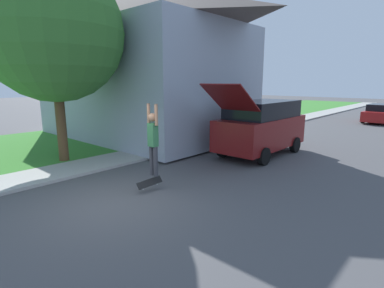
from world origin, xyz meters
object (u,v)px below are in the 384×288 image
suv_parked (261,126)px  car_down_street (380,114)px  skateboard (150,183)px  lawn_tree_near (53,32)px  skateboarder (153,139)px

suv_parked → car_down_street: 15.44m
skateboard → lawn_tree_near: bearing=-178.3°
lawn_tree_near → skateboard: lawn_tree_near is taller
lawn_tree_near → skateboard: size_ratio=9.11×
lawn_tree_near → skateboarder: size_ratio=3.55×
car_down_street → skateboard: (-1.79, -21.42, -0.42)m
suv_parked → skateboard: suv_parked is taller
suv_parked → car_down_street: suv_parked is taller
lawn_tree_near → skateboarder: (4.94, 0.32, -3.33)m
lawn_tree_near → suv_parked: 8.80m
car_down_street → suv_parked: bearing=-96.2°
car_down_street → skateboard: 21.50m
suv_parked → car_down_street: bearing=83.8°
suv_parked → skateboarder: 5.92m
car_down_street → skateboard: bearing=-94.8°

